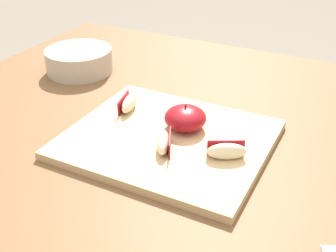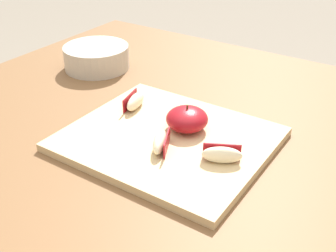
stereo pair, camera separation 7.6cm
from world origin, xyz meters
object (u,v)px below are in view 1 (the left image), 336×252
object	(u,v)px
apple_wedge_right	(129,103)
ceramic_fruit_bowl	(79,60)
apple_half_skin_up	(185,118)
apple_wedge_left	(227,151)
apple_wedge_back	(164,142)
cutting_board	(168,139)

from	to	relation	value
apple_wedge_right	ceramic_fruit_bowl	distance (m)	0.27
apple_half_skin_up	apple_wedge_right	size ratio (longest dim) A/B	1.12
apple_half_skin_up	apple_wedge_left	distance (m)	0.12
apple_wedge_right	ceramic_fruit_bowl	world-z (taller)	ceramic_fruit_bowl
apple_wedge_back	apple_wedge_right	distance (m)	0.16
ceramic_fruit_bowl	apple_half_skin_up	bearing A→B (deg)	-23.30
cutting_board	apple_wedge_left	world-z (taller)	apple_wedge_left
apple_wedge_left	ceramic_fruit_bowl	distance (m)	0.51
ceramic_fruit_bowl	apple_wedge_right	bearing A→B (deg)	-31.66
apple_half_skin_up	apple_wedge_left	world-z (taller)	apple_half_skin_up
apple_half_skin_up	apple_wedge_left	size ratio (longest dim) A/B	1.14
apple_wedge_back	apple_wedge_right	world-z (taller)	same
apple_half_skin_up	apple_wedge_right	xyz separation A→B (m)	(-0.13, 0.01, -0.01)
apple_wedge_left	ceramic_fruit_bowl	size ratio (longest dim) A/B	0.42
cutting_board	apple_wedge_back	world-z (taller)	apple_wedge_back
apple_half_skin_up	cutting_board	bearing A→B (deg)	-112.11
apple_wedge_back	apple_wedge_left	world-z (taller)	same
apple_wedge_right	cutting_board	bearing A→B (deg)	-24.62
ceramic_fruit_bowl	cutting_board	bearing A→B (deg)	-29.41
ceramic_fruit_bowl	apple_wedge_left	bearing A→B (deg)	-24.79
apple_wedge_back	apple_wedge_right	xyz separation A→B (m)	(-0.13, 0.10, 0.00)
cutting_board	apple_half_skin_up	xyz separation A→B (m)	(0.02, 0.04, 0.03)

